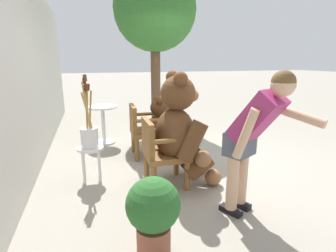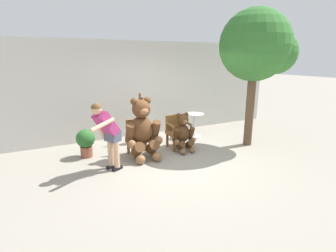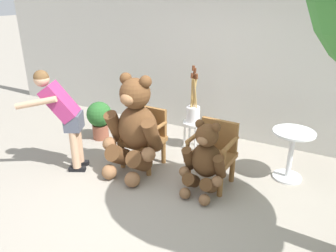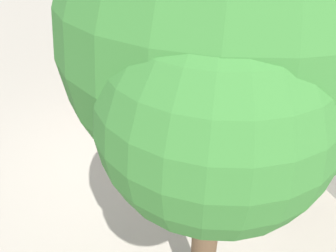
{
  "view_description": "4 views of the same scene",
  "coord_description": "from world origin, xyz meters",
  "px_view_note": "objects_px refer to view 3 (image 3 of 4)",
  "views": [
    {
      "loc": [
        -3.54,
        1.56,
        1.57
      ],
      "look_at": [
        -0.04,
        0.51,
        0.64
      ],
      "focal_mm": 28.0,
      "sensor_mm": 36.0,
      "label": 1
    },
    {
      "loc": [
        -2.71,
        -5.02,
        2.31
      ],
      "look_at": [
        0.01,
        0.26,
        0.76
      ],
      "focal_mm": 28.0,
      "sensor_mm": 36.0,
      "label": 2
    },
    {
      "loc": [
        1.88,
        -2.99,
        2.47
      ],
      "look_at": [
        0.03,
        0.42,
        0.85
      ],
      "focal_mm": 35.0,
      "sensor_mm": 36.0,
      "label": 3
    },
    {
      "loc": [
        3.92,
        -0.81,
        3.22
      ],
      "look_at": [
        0.22,
        0.52,
        0.58
      ],
      "focal_mm": 35.0,
      "sensor_mm": 36.0,
      "label": 4
    }
  ],
  "objects_px": {
    "teddy_bear_large": "(135,127)",
    "potted_plant": "(100,118)",
    "wooden_chair_left": "(145,136)",
    "teddy_bear_small": "(205,159)",
    "white_stool": "(193,128)",
    "wooden_chair_right": "(213,152)",
    "round_side_table": "(291,150)",
    "person_visitor": "(63,112)",
    "brush_bucket": "(193,110)"
  },
  "relations": [
    {
      "from": "wooden_chair_left",
      "to": "white_stool",
      "type": "distance_m",
      "value": 0.94
    },
    {
      "from": "wooden_chair_left",
      "to": "wooden_chair_right",
      "type": "xyz_separation_m",
      "value": [
        1.09,
        -0.0,
        0.0
      ]
    },
    {
      "from": "brush_bucket",
      "to": "round_side_table",
      "type": "relative_size",
      "value": 1.3
    },
    {
      "from": "wooden_chair_left",
      "to": "teddy_bear_large",
      "type": "height_order",
      "value": "teddy_bear_large"
    },
    {
      "from": "wooden_chair_left",
      "to": "brush_bucket",
      "type": "bearing_deg",
      "value": 65.22
    },
    {
      "from": "brush_bucket",
      "to": "potted_plant",
      "type": "xyz_separation_m",
      "value": [
        -1.59,
        -0.46,
        -0.27
      ]
    },
    {
      "from": "brush_bucket",
      "to": "teddy_bear_large",
      "type": "bearing_deg",
      "value": -109.62
    },
    {
      "from": "wooden_chair_right",
      "to": "teddy_bear_large",
      "type": "distance_m",
      "value": 1.14
    },
    {
      "from": "person_visitor",
      "to": "round_side_table",
      "type": "relative_size",
      "value": 2.06
    },
    {
      "from": "wooden_chair_left",
      "to": "wooden_chair_right",
      "type": "bearing_deg",
      "value": -0.0
    },
    {
      "from": "wooden_chair_left",
      "to": "white_stool",
      "type": "relative_size",
      "value": 1.87
    },
    {
      "from": "wooden_chair_left",
      "to": "round_side_table",
      "type": "bearing_deg",
      "value": 16.67
    },
    {
      "from": "potted_plant",
      "to": "white_stool",
      "type": "bearing_deg",
      "value": 16.08
    },
    {
      "from": "white_stool",
      "to": "brush_bucket",
      "type": "relative_size",
      "value": 0.49
    },
    {
      "from": "brush_bucket",
      "to": "potted_plant",
      "type": "relative_size",
      "value": 1.37
    },
    {
      "from": "teddy_bear_small",
      "to": "white_stool",
      "type": "xyz_separation_m",
      "value": [
        -0.69,
        1.15,
        -0.13
      ]
    },
    {
      "from": "brush_bucket",
      "to": "wooden_chair_left",
      "type": "bearing_deg",
      "value": -114.78
    },
    {
      "from": "wooden_chair_right",
      "to": "brush_bucket",
      "type": "xyz_separation_m",
      "value": [
        -0.69,
        0.85,
        0.2
      ]
    },
    {
      "from": "wooden_chair_right",
      "to": "teddy_bear_large",
      "type": "bearing_deg",
      "value": -166.61
    },
    {
      "from": "wooden_chair_left",
      "to": "potted_plant",
      "type": "relative_size",
      "value": 1.26
    },
    {
      "from": "person_visitor",
      "to": "white_stool",
      "type": "height_order",
      "value": "person_visitor"
    },
    {
      "from": "round_side_table",
      "to": "potted_plant",
      "type": "height_order",
      "value": "round_side_table"
    },
    {
      "from": "wooden_chair_right",
      "to": "white_stool",
      "type": "distance_m",
      "value": 1.1
    },
    {
      "from": "wooden_chair_left",
      "to": "teddy_bear_small",
      "type": "bearing_deg",
      "value": -15.27
    },
    {
      "from": "white_stool",
      "to": "teddy_bear_large",
      "type": "bearing_deg",
      "value": -109.58
    },
    {
      "from": "teddy_bear_large",
      "to": "teddy_bear_small",
      "type": "distance_m",
      "value": 1.11
    },
    {
      "from": "person_visitor",
      "to": "round_side_table",
      "type": "height_order",
      "value": "person_visitor"
    },
    {
      "from": "teddy_bear_large",
      "to": "round_side_table",
      "type": "height_order",
      "value": "teddy_bear_large"
    },
    {
      "from": "teddy_bear_small",
      "to": "person_visitor",
      "type": "distance_m",
      "value": 2.08
    },
    {
      "from": "wooden_chair_left",
      "to": "brush_bucket",
      "type": "height_order",
      "value": "brush_bucket"
    },
    {
      "from": "brush_bucket",
      "to": "round_side_table",
      "type": "bearing_deg",
      "value": -9.02
    },
    {
      "from": "person_visitor",
      "to": "white_stool",
      "type": "distance_m",
      "value": 2.08
    },
    {
      "from": "wooden_chair_right",
      "to": "brush_bucket",
      "type": "distance_m",
      "value": 1.12
    },
    {
      "from": "white_stool",
      "to": "brush_bucket",
      "type": "height_order",
      "value": "brush_bucket"
    },
    {
      "from": "wooden_chair_right",
      "to": "potted_plant",
      "type": "xyz_separation_m",
      "value": [
        -2.28,
        0.39,
        -0.07
      ]
    },
    {
      "from": "wooden_chair_right",
      "to": "round_side_table",
      "type": "height_order",
      "value": "wooden_chair_right"
    },
    {
      "from": "white_stool",
      "to": "round_side_table",
      "type": "height_order",
      "value": "round_side_table"
    },
    {
      "from": "wooden_chair_left",
      "to": "white_stool",
      "type": "xyz_separation_m",
      "value": [
        0.39,
        0.85,
        -0.11
      ]
    },
    {
      "from": "teddy_bear_large",
      "to": "potted_plant",
      "type": "relative_size",
      "value": 2.12
    },
    {
      "from": "wooden_chair_right",
      "to": "teddy_bear_small",
      "type": "distance_m",
      "value": 0.3
    },
    {
      "from": "teddy_bear_large",
      "to": "round_side_table",
      "type": "bearing_deg",
      "value": 23.22
    },
    {
      "from": "brush_bucket",
      "to": "round_side_table",
      "type": "xyz_separation_m",
      "value": [
        1.6,
        -0.25,
        -0.22
      ]
    },
    {
      "from": "person_visitor",
      "to": "teddy_bear_small",
      "type": "bearing_deg",
      "value": 10.49
    },
    {
      "from": "wooden_chair_right",
      "to": "person_visitor",
      "type": "distance_m",
      "value": 2.17
    },
    {
      "from": "potted_plant",
      "to": "brush_bucket",
      "type": "bearing_deg",
      "value": 16.05
    },
    {
      "from": "potted_plant",
      "to": "teddy_bear_large",
      "type": "bearing_deg",
      "value": -28.67
    },
    {
      "from": "person_visitor",
      "to": "potted_plant",
      "type": "distance_m",
      "value": 1.2
    },
    {
      "from": "teddy_bear_large",
      "to": "potted_plant",
      "type": "xyz_separation_m",
      "value": [
        -1.19,
        0.65,
        -0.31
      ]
    },
    {
      "from": "round_side_table",
      "to": "person_visitor",
      "type": "bearing_deg",
      "value": -156.61
    },
    {
      "from": "teddy_bear_large",
      "to": "person_visitor",
      "type": "distance_m",
      "value": 1.03
    }
  ]
}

